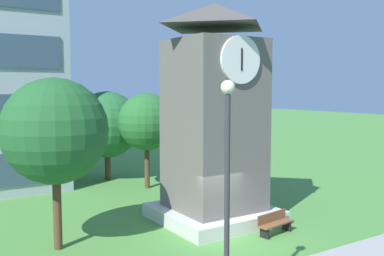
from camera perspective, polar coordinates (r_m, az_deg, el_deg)
ground_plane at (r=17.99m, az=5.04°, el=-14.41°), size 160.00×160.00×0.00m
clock_tower at (r=19.79m, az=2.88°, el=0.25°), size 4.86×4.86×9.74m
park_bench at (r=18.94m, az=10.64°, el=-12.00°), size 1.85×0.75×0.88m
street_lamp at (r=11.08m, az=4.58°, el=-6.27°), size 0.36×0.36×6.23m
tree_by_building at (r=16.92m, az=-17.31°, el=-0.41°), size 3.92×3.92×6.42m
tree_streetside at (r=29.22m, az=-10.93°, el=0.44°), size 4.33×4.33×5.83m
tree_near_tower at (r=26.42m, az=-5.89°, el=0.79°), size 3.43×3.43×5.74m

